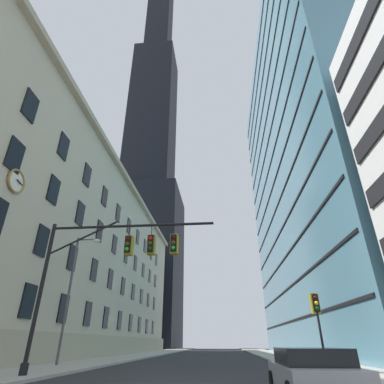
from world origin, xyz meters
TOP-DOWN VIEW (x-y plane):
  - station_building at (-18.25, 25.64)m, footprint 15.17×63.28m
  - dark_skyscraper at (-21.38, 76.19)m, footprint 22.40×22.40m
  - glass_office_midrise at (20.55, 31.86)m, footprint 19.20×50.66m
  - traffic_signal_mast at (-3.20, 2.89)m, footprint 9.07×0.63m
  - traffic_light_near_right at (7.13, 5.65)m, footprint 0.40×0.63m
  - street_lamppost at (-8.86, 9.81)m, footprint 1.92×0.32m
  - parked_car at (4.62, -1.84)m, footprint 2.06×4.43m

SIDE VIEW (x-z plane):
  - parked_car at x=4.62m, z-range 0.01..1.35m
  - traffic_light_near_right at x=7.13m, z-range 1.29..5.05m
  - street_lamppost at x=-8.86m, z-range 0.86..9.63m
  - traffic_signal_mast at x=-3.20m, z-range 1.85..9.20m
  - station_building at x=-18.25m, z-range -0.02..23.14m
  - glass_office_midrise at x=20.55m, z-range 0.00..55.25m
  - dark_skyscraper at x=-21.38m, z-range -45.48..174.79m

